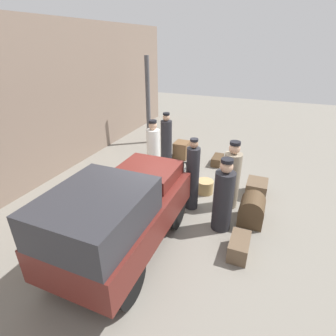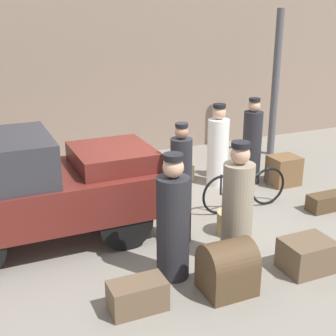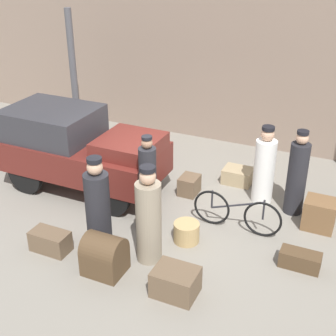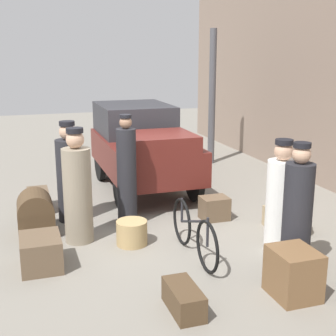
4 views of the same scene
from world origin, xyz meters
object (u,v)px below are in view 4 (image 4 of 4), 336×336
Objects in this scene: porter_lifting_near_truck at (127,175)px; porter_standing_middle at (78,191)px; wicker_basket at (132,233)px; porter_with_bicycle at (281,201)px; trunk_wicker_pale at (285,219)px; porter_carrying_trunk at (70,176)px; trunk_barrel_dark at (36,214)px; suitcase_black_upright at (214,208)px; truck at (141,144)px; suitcase_tan_flat at (38,200)px; bicycle at (194,233)px; conductor_in_dark_uniform at (297,214)px; trunk_large_brown at (41,252)px; trunk_umber_medium at (184,299)px; suitcase_small_leather at (293,273)px.

porter_standing_middle is at bearing -62.53° from porter_lifting_near_truck.
wicker_basket is at bearing 62.47° from porter_standing_middle.
trunk_wicker_pale is at bearing 141.85° from porter_with_bicycle.
trunk_barrel_dark is at bearing -52.05° from porter_carrying_trunk.
porter_carrying_trunk is 2.54m from suitcase_black_upright.
suitcase_tan_flat is at bearing -69.28° from truck.
truck reaches higher than suitcase_black_upright.
trunk_barrel_dark reaches higher than suitcase_tan_flat.
porter_carrying_trunk is at bearing 127.95° from trunk_barrel_dark.
bicycle reaches higher than trunk_barrel_dark.
porter_standing_middle is 0.95× the size of porter_lifting_near_truck.
conductor_in_dark_uniform is 0.94× the size of porter_lifting_near_truck.
porter_with_bicycle is 3.42m from trunk_large_brown.
porter_carrying_trunk is 2.54× the size of trunk_large_brown.
conductor_in_dark_uniform is at bearing 104.92° from trunk_umber_medium.
suitcase_black_upright is at bearing 63.34° from suitcase_tan_flat.
porter_lifting_near_truck reaches higher than truck.
truck is 4.95× the size of suitcase_tan_flat.
porter_lifting_near_truck reaches higher than trunk_large_brown.
trunk_barrel_dark is 1.19× the size of suitcase_small_leather.
porter_with_bicycle is 2.41× the size of suitcase_tan_flat.
trunk_barrel_dark is 1.04× the size of trunk_umber_medium.
porter_carrying_trunk is (-2.06, -1.46, 0.41)m from bicycle.
bicycle is 0.97× the size of conductor_in_dark_uniform.
truck is 3.13m from wicker_basket.
porter_standing_middle reaches higher than porter_carrying_trunk.
porter_lifting_near_truck reaches higher than porter_carrying_trunk.
porter_with_bicycle is at bearing 14.10° from suitcase_black_upright.
conductor_in_dark_uniform is at bearing -27.46° from trunk_wicker_pale.
conductor_in_dark_uniform is 1.66m from trunk_wicker_pale.
wicker_basket is at bearing 31.33° from suitcase_tan_flat.
wicker_basket is 0.67× the size of trunk_barrel_dark.
wicker_basket is 0.27× the size of porter_carrying_trunk.
suitcase_black_upright is at bearing 110.70° from wicker_basket.
suitcase_black_upright is (-2.16, -0.20, -0.60)m from conductor_in_dark_uniform.
conductor_in_dark_uniform reaches higher than trunk_umber_medium.
porter_lifting_near_truck reaches higher than trunk_wicker_pale.
porter_lifting_near_truck is at bearing -21.34° from truck.
porter_carrying_trunk is 2.93× the size of suitcase_small_leather.
conductor_in_dark_uniform reaches higher than suitcase_small_leather.
truck is at bearing 162.06° from wicker_basket.
porter_carrying_trunk is 1.02m from porter_lifting_near_truck.
trunk_wicker_pale is 0.92× the size of suitcase_tan_flat.
suitcase_black_upright reaches higher than suitcase_tan_flat.
truck is 2.46m from suitcase_tan_flat.
conductor_in_dark_uniform is 1.90m from trunk_umber_medium.
suitcase_tan_flat is (-2.92, -3.25, -0.56)m from porter_with_bicycle.
truck is at bearing -163.11° from suitcase_black_upright.
porter_with_bicycle reaches higher than suitcase_black_upright.
wicker_basket is at bearing 56.77° from trunk_barrel_dark.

